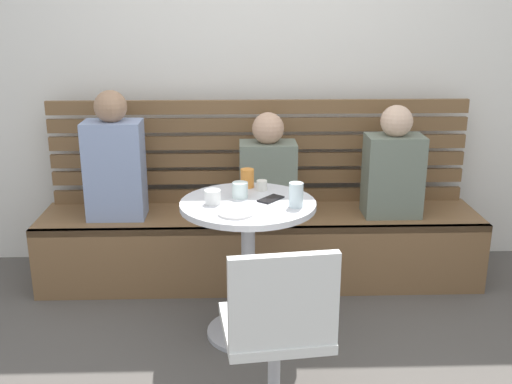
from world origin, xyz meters
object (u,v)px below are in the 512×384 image
object	(u,v)px
white_chair	(277,337)
cup_espresso_small	(262,186)
person_child_left	(268,171)
cup_ceramic_white	(213,197)
booth_bench	(260,246)
cup_tumbler_orange	(247,178)
cafe_table	(248,243)
cup_glass_short	(240,190)
cup_glass_tall	(296,195)
person_child_middle	(393,167)
phone_on_table	(271,199)
plate_small	(236,213)
person_adult	(115,162)

from	to	relation	value
white_chair	cup_espresso_small	size ratio (longest dim) A/B	15.18
person_child_left	cup_ceramic_white	world-z (taller)	person_child_left
booth_bench	cup_tumbler_orange	size ratio (longest dim) A/B	27.00
person_child_left	booth_bench	bearing A→B (deg)	173.64
cafe_table	cup_espresso_small	world-z (taller)	cup_espresso_small
cafe_table	cup_glass_short	world-z (taller)	cup_glass_short
cup_glass_tall	person_child_left	bearing A→B (deg)	97.49
booth_bench	white_chair	xyz separation A→B (m)	(0.01, -1.48, 0.24)
person_child_middle	cup_espresso_small	size ratio (longest dim) A/B	12.06
white_chair	cup_ceramic_white	xyz separation A→B (m)	(-0.27, 0.79, 0.31)
person_child_left	person_child_middle	size ratio (longest dim) A/B	0.93
cup_glass_short	person_child_middle	bearing A→B (deg)	31.22
phone_on_table	cup_espresso_small	bearing A→B (deg)	-36.47
person_child_middle	white_chair	bearing A→B (deg)	-118.70
cup_glass_tall	person_child_middle	bearing A→B (deg)	47.38
booth_bench	cup_espresso_small	xyz separation A→B (m)	(-0.01, -0.48, 0.55)
booth_bench	cup_glass_tall	distance (m)	0.96
booth_bench	cup_tumbler_orange	bearing A→B (deg)	-101.80
cup_glass_tall	cup_espresso_small	bearing A→B (deg)	119.85
person_child_left	plate_small	distance (m)	0.87
cafe_table	cup_glass_tall	bearing A→B (deg)	-19.51
booth_bench	plate_small	bearing A→B (deg)	-99.96
person_child_left	cup_glass_tall	distance (m)	0.76
white_chair	phone_on_table	bearing A→B (deg)	88.71
person_child_left	cup_glass_tall	size ratio (longest dim) A/B	5.26
person_adult	cup_tumbler_orange	distance (m)	0.87
person_adult	plate_small	distance (m)	1.10
cup_ceramic_white	cup_tumbler_orange	size ratio (longest dim) A/B	0.80
person_adult	person_child_middle	bearing A→B (deg)	-0.41
person_child_middle	cup_espresso_small	bearing A→B (deg)	-151.22
white_chair	booth_bench	bearing A→B (deg)	90.30
cafe_table	cup_espresso_small	size ratio (longest dim) A/B	13.21
white_chair	cup_glass_tall	size ratio (longest dim) A/B	7.08
cafe_table	phone_on_table	xyz separation A→B (m)	(0.12, 0.03, 0.23)
cafe_table	cup_glass_tall	size ratio (longest dim) A/B	6.17
cafe_table	person_child_middle	bearing A→B (deg)	35.45
phone_on_table	person_child_middle	bearing A→B (deg)	-102.33
booth_bench	cup_glass_tall	size ratio (longest dim) A/B	22.50
plate_small	phone_on_table	bearing A→B (deg)	50.27
cup_glass_short	phone_on_table	xyz separation A→B (m)	(0.15, -0.04, -0.04)
person_adult	cup_glass_short	xyz separation A→B (m)	(0.74, -0.57, -0.01)
cup_glass_tall	cafe_table	bearing A→B (deg)	160.49
person_adult	cup_glass_tall	distance (m)	1.24
cup_glass_short	cup_tumbler_orange	world-z (taller)	cup_tumbler_orange
cup_glass_tall	phone_on_table	world-z (taller)	cup_glass_tall
cup_tumbler_orange	person_child_left	bearing A→B (deg)	72.32
cup_tumbler_orange	person_child_middle	bearing A→B (deg)	23.27
cafe_table	person_adult	distance (m)	1.05
booth_bench	cafe_table	size ratio (longest dim) A/B	3.65
cup_ceramic_white	plate_small	world-z (taller)	cup_ceramic_white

